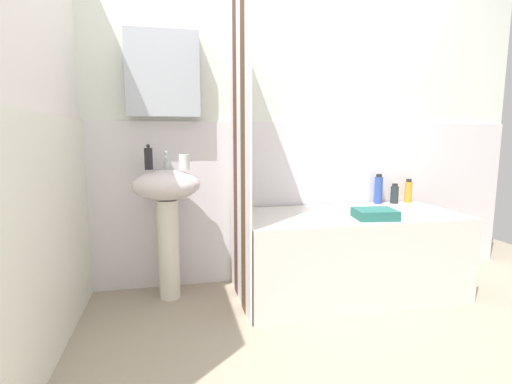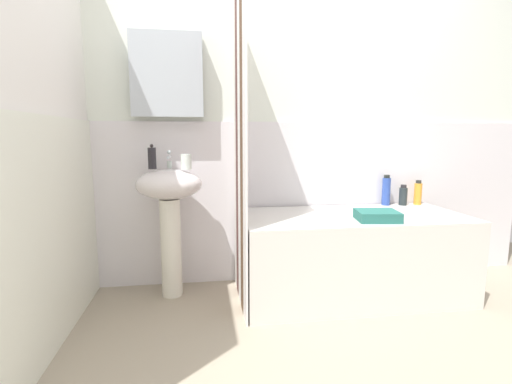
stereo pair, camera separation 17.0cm
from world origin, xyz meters
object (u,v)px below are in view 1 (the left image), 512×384
(lotion_bottle, at_px, (378,189))
(towel_folded, at_px, (375,214))
(toothbrush_cup, at_px, (184,162))
(shampoo_bottle, at_px, (395,194))
(sink, at_px, (167,205))
(soap_dispenser, at_px, (149,158))
(conditioner_bottle, at_px, (408,191))
(bathtub, at_px, (348,253))

(lotion_bottle, bearing_deg, towel_folded, -121.96)
(toothbrush_cup, xyz_separation_m, shampoo_bottle, (1.64, 0.14, -0.29))
(sink, distance_m, soap_dispenser, 0.33)
(sink, distance_m, lotion_bottle, 1.63)
(shampoo_bottle, bearing_deg, conditioner_bottle, 3.00)
(sink, bearing_deg, toothbrush_cup, -7.45)
(toothbrush_cup, height_order, lotion_bottle, toothbrush_cup)
(soap_dispenser, distance_m, conditioner_bottle, 2.01)
(soap_dispenser, height_order, toothbrush_cup, soap_dispenser)
(conditioner_bottle, height_order, towel_folded, conditioner_bottle)
(sink, xyz_separation_m, soap_dispenser, (-0.11, 0.06, 0.31))
(toothbrush_cup, bearing_deg, towel_folded, -16.19)
(soap_dispenser, bearing_deg, toothbrush_cup, -18.10)
(bathtub, xyz_separation_m, shampoo_bottle, (0.53, 0.29, 0.36))
(bathtub, relative_size, conditioner_bottle, 7.92)
(shampoo_bottle, distance_m, towel_folded, 0.66)
(sink, bearing_deg, shampoo_bottle, 3.90)
(soap_dispenser, distance_m, toothbrush_cup, 0.24)
(sink, height_order, towel_folded, sink)
(conditioner_bottle, xyz_separation_m, shampoo_bottle, (-0.13, -0.01, -0.02))
(sink, xyz_separation_m, shampoo_bottle, (1.75, 0.12, -0.00))
(sink, bearing_deg, soap_dispenser, 151.74)
(conditioner_bottle, bearing_deg, soap_dispenser, -178.07)
(shampoo_bottle, xyz_separation_m, lotion_bottle, (-0.13, 0.02, 0.04))
(sink, relative_size, towel_folded, 3.44)
(bathtub, bearing_deg, soap_dispenser, 170.38)
(soap_dispenser, bearing_deg, lotion_bottle, 2.64)
(toothbrush_cup, distance_m, lotion_bottle, 1.53)
(bathtub, xyz_separation_m, lotion_bottle, (0.40, 0.31, 0.40))
(towel_folded, bearing_deg, soap_dispenser, 163.50)
(conditioner_bottle, distance_m, lotion_bottle, 0.26)
(soap_dispenser, distance_m, bathtub, 1.51)
(conditioner_bottle, bearing_deg, toothbrush_cup, -175.40)
(sink, xyz_separation_m, bathtub, (1.23, -0.17, -0.36))
(soap_dispenser, height_order, lotion_bottle, soap_dispenser)
(bathtub, relative_size, towel_folded, 5.90)
(sink, distance_m, bathtub, 1.29)
(toothbrush_cup, bearing_deg, conditioner_bottle, 4.60)
(shampoo_bottle, bearing_deg, sink, -176.10)
(toothbrush_cup, height_order, shampoo_bottle, toothbrush_cup)
(towel_folded, bearing_deg, sink, 164.58)
(soap_dispenser, height_order, conditioner_bottle, soap_dispenser)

